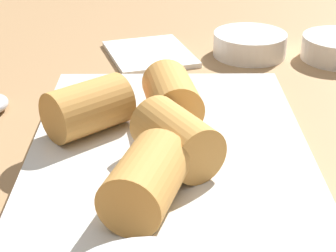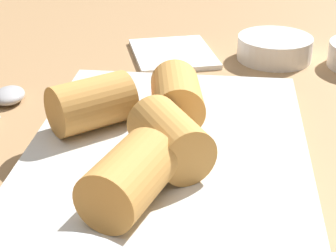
% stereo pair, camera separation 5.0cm
% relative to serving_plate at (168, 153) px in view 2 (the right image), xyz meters
% --- Properties ---
extents(table_surface, '(1.80, 1.40, 0.02)m').
position_rel_serving_plate_xyz_m(table_surface, '(-0.03, -0.01, -0.02)').
color(table_surface, '#A87F54').
rests_on(table_surface, ground).
extents(serving_plate, '(0.32, 0.24, 0.01)m').
position_rel_serving_plate_xyz_m(serving_plate, '(0.00, 0.00, 0.00)').
color(serving_plate, silver).
rests_on(serving_plate, table_surface).
extents(roll_front_left, '(0.08, 0.08, 0.05)m').
position_rel_serving_plate_xyz_m(roll_front_left, '(0.03, 0.00, 0.03)').
color(roll_front_left, '#D19347').
rests_on(roll_front_left, serving_plate).
extents(roll_front_right, '(0.08, 0.07, 0.05)m').
position_rel_serving_plate_xyz_m(roll_front_right, '(0.09, -0.02, 0.03)').
color(roll_front_right, '#D19347').
rests_on(roll_front_right, serving_plate).
extents(roll_back_left, '(0.08, 0.06, 0.05)m').
position_rel_serving_plate_xyz_m(roll_back_left, '(-0.05, 0.00, 0.03)').
color(roll_back_left, '#D19347').
rests_on(roll_back_left, serving_plate).
extents(roll_back_right, '(0.08, 0.08, 0.05)m').
position_rel_serving_plate_xyz_m(roll_back_right, '(-0.03, -0.07, 0.03)').
color(roll_back_right, '#D19347').
rests_on(roll_back_right, serving_plate).
extents(dipping_bowl_near, '(0.09, 0.09, 0.03)m').
position_rel_serving_plate_xyz_m(dipping_bowl_near, '(-0.26, 0.10, 0.01)').
color(dipping_bowl_near, white).
rests_on(dipping_bowl_near, table_surface).
extents(spoon, '(0.15, 0.04, 0.01)m').
position_rel_serving_plate_xyz_m(spoon, '(-0.09, -0.18, -0.00)').
color(spoon, '#B2B2B7').
rests_on(spoon, table_surface).
extents(napkin, '(0.14, 0.13, 0.01)m').
position_rel_serving_plate_xyz_m(napkin, '(-0.26, -0.02, -0.00)').
color(napkin, white).
rests_on(napkin, table_surface).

